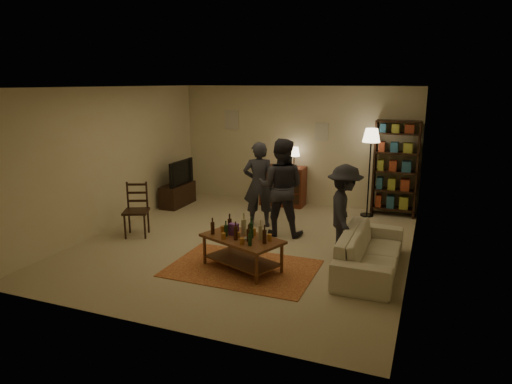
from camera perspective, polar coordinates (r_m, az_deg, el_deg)
The scene contains 13 objects.
floor at distance 8.12m, azimuth -1.28°, elevation -6.42°, with size 6.00×6.00×0.00m, color #C6B793.
room_shell at distance 10.69m, azimuth 1.63°, elevation 8.40°, with size 6.00×6.00×6.00m.
rug at distance 7.08m, azimuth -1.72°, elevation -9.49°, with size 2.20×1.50×0.01m, color maroon.
coffee_table at distance 6.92m, azimuth -1.76°, elevation -6.24°, with size 1.38×1.07×0.84m.
dining_chair at distance 8.69m, azimuth -14.70°, elevation -1.85°, with size 0.58×0.58×1.01m.
tv_stand at distance 10.63m, azimuth -9.76°, elevation 0.37°, with size 0.40×1.00×1.06m.
dresser at distance 10.50m, azimuth 3.43°, elevation 0.89°, with size 1.00×0.50×1.36m.
bookshelf at distance 10.00m, azimuth 17.02°, elevation 2.94°, with size 0.90×0.34×2.02m.
floor_lamp at distance 9.71m, azimuth 14.19°, elevation 6.11°, with size 0.36×0.36×1.86m.
sofa at distance 7.13m, azimuth 14.09°, elevation -7.16°, with size 2.08×0.81×0.61m, color beige.
person_left at distance 8.86m, azimuth 0.36°, elevation 0.94°, with size 0.61×0.40×1.68m, color #282830.
person_right at distance 8.37m, azimuth 3.13°, elevation 0.58°, with size 0.87×0.68×1.80m, color #27262E.
person_by_sofa at distance 7.48m, azimuth 10.96°, elevation -2.35°, with size 0.98×0.56×1.52m, color #24242C.
Camera 1 is at (2.95, -7.04, 2.78)m, focal length 32.00 mm.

